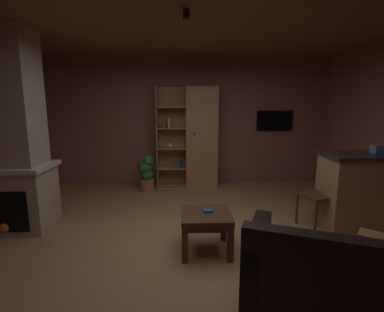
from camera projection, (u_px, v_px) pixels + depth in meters
The scene contains 15 objects.
floor at pixel (193, 245), 3.57m from camera, with size 6.00×5.64×0.02m, color #A37A4C.
wall_back at pixel (188, 122), 6.13m from camera, with size 6.12×0.06×2.70m, color #8E544C.
ceiling at pixel (193, 11), 3.08m from camera, with size 6.00×5.64×0.02m, color brown.
window_pane_back at pixel (178, 130), 6.12m from camera, with size 0.56×0.01×0.92m, color white.
stone_fireplace at pixel (10, 142), 3.83m from camera, with size 1.00×0.75×2.70m.
bookshelf_cabinet at pixel (198, 138), 5.92m from camera, with size 1.25×0.41×2.08m.
kitchen_bar_counter at pixel (374, 191), 3.98m from camera, with size 1.45×0.65×1.06m.
tissue_box at pixel (377, 149), 3.92m from camera, with size 0.12×0.12×0.11m, color #598CBF.
leather_couch at pixel (348, 286), 2.25m from camera, with size 1.73×1.37×0.84m.
coffee_table at pixel (206, 221), 3.35m from camera, with size 0.58×0.58×0.47m.
table_book_0 at pixel (207, 211), 3.37m from camera, with size 0.11×0.11×0.03m, color #2D4C8C.
dining_chair at pixel (322, 190), 4.04m from camera, with size 0.53×0.53×0.92m.
potted_floor_plant at pixel (146, 172), 5.71m from camera, with size 0.33×0.31×0.74m.
wall_mounted_tv at pixel (274, 121), 6.13m from camera, with size 0.77×0.06×0.43m.
track_light_spot_1 at pixel (186, 14), 2.92m from camera, with size 0.07×0.07×0.09m, color black.
Camera 1 is at (-0.14, -3.31, 1.72)m, focal length 26.69 mm.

